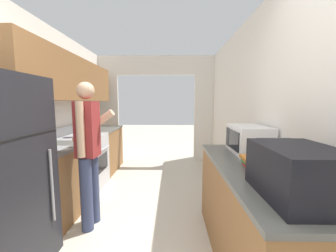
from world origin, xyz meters
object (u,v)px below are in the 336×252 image
object	(u,v)px
range_oven	(82,163)
microwave	(249,139)
person	(88,151)
knife	(92,130)
book_stack	(256,163)
suitcase	(297,172)

from	to	relation	value
range_oven	microwave	size ratio (longest dim) A/B	1.96
person	knife	bearing A→B (deg)	24.38
microwave	book_stack	world-z (taller)	microwave
microwave	book_stack	bearing A→B (deg)	-103.43
range_oven	book_stack	distance (m)	2.68
range_oven	person	bearing A→B (deg)	-62.46
person	suitcase	distance (m)	1.97
range_oven	knife	size ratio (longest dim) A/B	3.45
range_oven	knife	bearing A→B (deg)	97.76
book_stack	knife	xyz separation A→B (m)	(-2.20, 2.23, -0.03)
person	microwave	size ratio (longest dim) A/B	3.11
range_oven	suitcase	bearing A→B (deg)	-44.38
microwave	knife	xyz separation A→B (m)	(-2.33, 1.72, -0.13)
suitcase	knife	distance (m)	3.52
range_oven	microwave	distance (m)	2.54
knife	range_oven	bearing A→B (deg)	-123.17
person	book_stack	xyz separation A→B (m)	(1.61, -0.60, 0.05)
person	knife	size ratio (longest dim) A/B	5.48
person	book_stack	distance (m)	1.72
microwave	book_stack	distance (m)	0.54
range_oven	book_stack	world-z (taller)	range_oven
range_oven	book_stack	size ratio (longest dim) A/B	3.35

